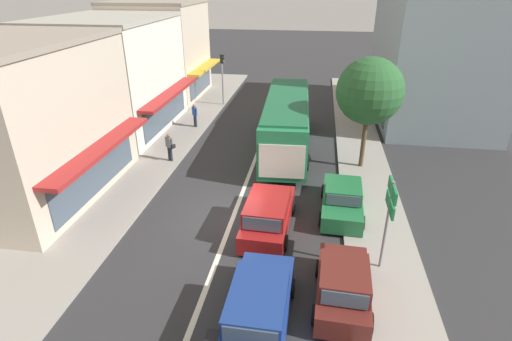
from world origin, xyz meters
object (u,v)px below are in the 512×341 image
at_px(street_tree_right, 370,91).
at_px(wagon_behind_bus_near, 268,214).
at_px(city_bus, 286,120).
at_px(wagon_adjacent_lane_lead, 259,307).
at_px(traffic_light_downstreet, 222,71).
at_px(pedestrian_browsing_midblock, 195,114).
at_px(parked_hatchback_kerb_front, 343,286).
at_px(pedestrian_with_handbag_near, 170,145).
at_px(directional_road_sign, 390,205).
at_px(parked_sedan_kerb_second, 342,199).

bearing_deg(street_tree_right, wagon_behind_bus_near, -122.55).
xyz_separation_m(city_bus, wagon_behind_bus_near, (0.03, -8.96, -1.14)).
xyz_separation_m(city_bus, wagon_adjacent_lane_lead, (0.41, -14.17, -1.14)).
distance_m(traffic_light_downstreet, pedestrian_browsing_midblock, 5.94).
xyz_separation_m(city_bus, parked_hatchback_kerb_front, (2.94, -12.79, -1.17)).
relative_size(wagon_behind_bus_near, parked_hatchback_kerb_front, 1.21).
xyz_separation_m(city_bus, pedestrian_browsing_midblock, (-6.60, 2.72, -0.81)).
xyz_separation_m(wagon_behind_bus_near, traffic_light_downstreet, (-5.91, 17.30, 2.11)).
relative_size(traffic_light_downstreet, pedestrian_with_handbag_near, 2.58).
xyz_separation_m(traffic_light_downstreet, pedestrian_with_handbag_near, (-0.46, -11.45, -1.79)).
bearing_deg(pedestrian_with_handbag_near, pedestrian_browsing_midblock, 92.57).
height_order(wagon_adjacent_lane_lead, parked_hatchback_kerb_front, wagon_adjacent_lane_lead).
relative_size(parked_hatchback_kerb_front, street_tree_right, 0.62).
relative_size(wagon_behind_bus_near, pedestrian_with_handbag_near, 2.80).
bearing_deg(directional_road_sign, city_bus, 111.97).
bearing_deg(parked_hatchback_kerb_front, city_bus, 102.95).
distance_m(traffic_light_downstreet, street_tree_right, 14.74).
bearing_deg(wagon_behind_bus_near, directional_road_sign, -23.77).
relative_size(parked_hatchback_kerb_front, traffic_light_downstreet, 0.90).
relative_size(city_bus, directional_road_sign, 3.04).
distance_m(wagon_adjacent_lane_lead, parked_hatchback_kerb_front, 2.88).
xyz_separation_m(directional_road_sign, street_tree_right, (0.01, 8.76, 1.64)).
height_order(city_bus, parked_hatchback_kerb_front, city_bus).
distance_m(parked_hatchback_kerb_front, pedestrian_with_handbag_near, 13.42).
height_order(wagon_behind_bus_near, pedestrian_browsing_midblock, pedestrian_browsing_midblock).
distance_m(city_bus, wagon_behind_bus_near, 9.03).
bearing_deg(wagon_behind_bus_near, traffic_light_downstreet, 108.85).
bearing_deg(parked_hatchback_kerb_front, wagon_behind_bus_near, 127.23).
relative_size(parked_sedan_kerb_second, directional_road_sign, 1.18).
relative_size(wagon_behind_bus_near, pedestrian_browsing_midblock, 2.80).
bearing_deg(parked_sedan_kerb_second, wagon_adjacent_lane_lead, -111.11).
distance_m(city_bus, traffic_light_downstreet, 10.25).
relative_size(parked_hatchback_kerb_front, pedestrian_browsing_midblock, 2.31).
distance_m(directional_road_sign, pedestrian_with_handbag_near, 13.35).
xyz_separation_m(wagon_behind_bus_near, parked_hatchback_kerb_front, (2.91, -3.83, -0.04)).
bearing_deg(city_bus, parked_sedan_kerb_second, -66.12).
xyz_separation_m(pedestrian_with_handbag_near, pedestrian_browsing_midblock, (-0.26, 5.83, -0.00)).
bearing_deg(street_tree_right, pedestrian_with_handbag_near, -174.73).
bearing_deg(city_bus, wagon_behind_bus_near, -89.81).
relative_size(wagon_behind_bus_near, parked_sedan_kerb_second, 1.07).
height_order(traffic_light_downstreet, street_tree_right, street_tree_right).
height_order(directional_road_sign, street_tree_right, street_tree_right).
height_order(wagon_adjacent_lane_lead, parked_sedan_kerb_second, wagon_adjacent_lane_lead).
distance_m(parked_sedan_kerb_second, pedestrian_with_handbag_near, 10.29).
xyz_separation_m(wagon_adjacent_lane_lead, street_tree_right, (3.99, 12.05, 3.60)).
relative_size(parked_sedan_kerb_second, street_tree_right, 0.70).
distance_m(city_bus, street_tree_right, 5.47).
distance_m(wagon_behind_bus_near, street_tree_right, 8.88).
relative_size(wagon_adjacent_lane_lead, traffic_light_downstreet, 1.07).
xyz_separation_m(street_tree_right, pedestrian_with_handbag_near, (-10.74, -0.99, -3.28)).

